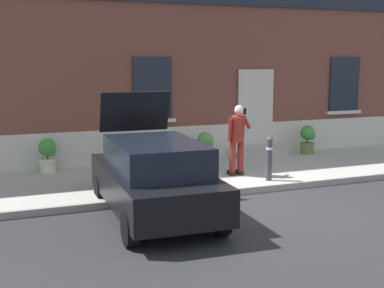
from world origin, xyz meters
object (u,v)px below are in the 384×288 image
object	(u,v)px
planter_olive	(308,139)
planter_terracotta	(206,146)
hatchback_car_black	(154,177)
planter_cream	(48,155)
person_on_phone	(237,135)
planter_charcoal	(129,149)
bollard_near_person	(269,157)

from	to	relation	value
planter_olive	planter_terracotta	bearing A→B (deg)	-177.75
hatchback_car_black	planter_cream	world-z (taller)	hatchback_car_black
planter_cream	planter_olive	world-z (taller)	same
person_on_phone	planter_cream	bearing A→B (deg)	167.88
planter_charcoal	planter_olive	size ratio (longest dim) A/B	1.00
hatchback_car_black	person_on_phone	bearing A→B (deg)	36.91
hatchback_car_black	planter_charcoal	distance (m)	4.24
bollard_near_person	planter_cream	bearing A→B (deg)	148.78
person_on_phone	planter_cream	world-z (taller)	person_on_phone
bollard_near_person	person_on_phone	xyz separation A→B (m)	(-0.46, 0.76, 0.44)
person_on_phone	planter_olive	xyz separation A→B (m)	(3.33, 1.90, -0.55)
planter_cream	planter_olive	xyz separation A→B (m)	(7.62, -0.21, 0.00)
planter_olive	planter_charcoal	bearing A→B (deg)	178.06
planter_cream	planter_terracotta	world-z (taller)	same
person_on_phone	planter_terracotta	bearing A→B (deg)	107.07
planter_terracotta	person_on_phone	bearing A→B (deg)	-87.08
person_on_phone	planter_cream	distance (m)	4.81
planter_charcoal	planter_terracotta	size ratio (longest dim) A/B	1.00
hatchback_car_black	planter_terracotta	world-z (taller)	hatchback_car_black
planter_terracotta	hatchback_car_black	bearing A→B (deg)	-124.99
hatchback_car_black	planter_olive	world-z (taller)	hatchback_car_black
planter_olive	hatchback_car_black	bearing A→B (deg)	-146.84
hatchback_car_black	bollard_near_person	distance (m)	3.53
planter_cream	planter_olive	size ratio (longest dim) A/B	1.00
person_on_phone	bollard_near_person	bearing A→B (deg)	-44.65
person_on_phone	planter_terracotta	size ratio (longest dim) A/B	2.03
planter_terracotta	planter_olive	size ratio (longest dim) A/B	1.00
hatchback_car_black	person_on_phone	world-z (taller)	hatchback_car_black
hatchback_car_black	planter_terracotta	distance (m)	4.73
bollard_near_person	person_on_phone	world-z (taller)	person_on_phone
planter_terracotta	planter_olive	xyz separation A→B (m)	(3.42, 0.13, 0.00)
person_on_phone	planter_charcoal	bearing A→B (deg)	150.48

